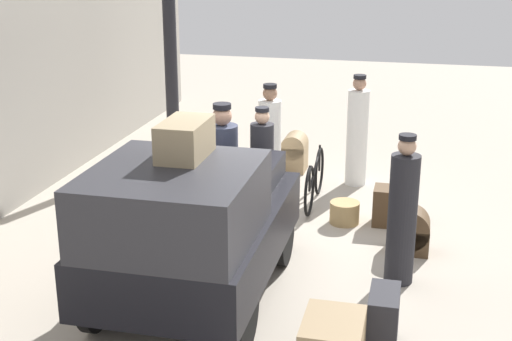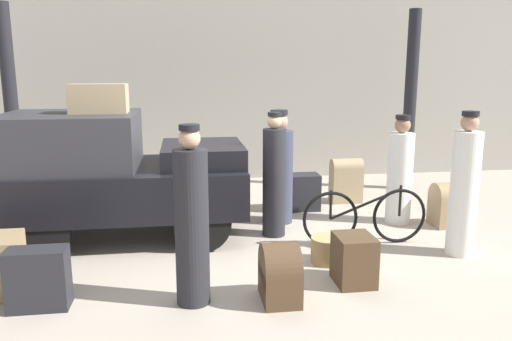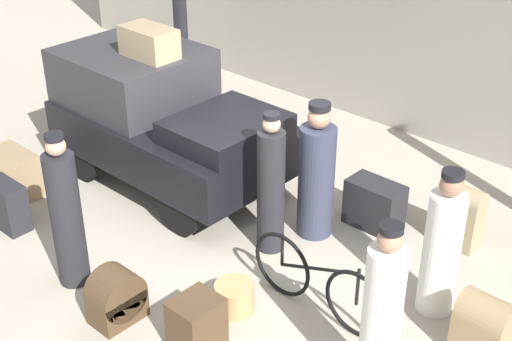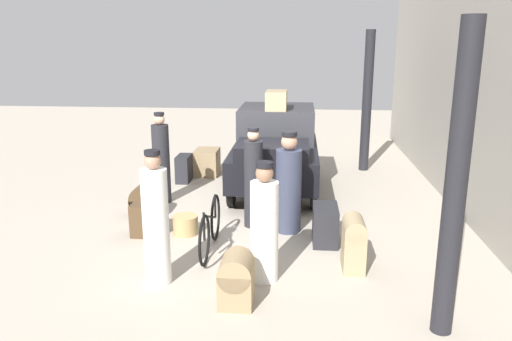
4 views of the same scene
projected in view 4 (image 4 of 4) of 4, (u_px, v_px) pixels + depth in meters
ground_plane at (246, 216)px, 9.35m from camera, size 30.00×30.00×0.00m
station_building_facade at (485, 98)px, 8.43m from camera, size 16.00×0.15×4.50m
canopy_pillar_left at (367, 102)px, 12.29m from camera, size 0.24×0.24×3.45m
canopy_pillar_right at (456, 185)px, 5.25m from camera, size 0.24×0.24×3.45m
truck at (276, 148)px, 10.76m from camera, size 3.25×1.78×1.76m
bicycle at (210, 228)px, 7.73m from camera, size 1.73×0.04×0.81m
wicker_basket at (186, 225)px, 8.48m from camera, size 0.43×0.43×0.32m
porter_with_bicycle at (253, 181)px, 8.68m from camera, size 0.33×0.33×1.77m
porter_lifting_near_truck at (264, 227)px, 6.72m from camera, size 0.38×0.38×1.67m
porter_standing_middle at (288, 187)px, 8.46m from camera, size 0.44×0.44×1.75m
porter_carrying_trunk at (156, 223)px, 6.61m from camera, size 0.35×0.35×1.85m
conductor_in_dark_uniform at (161, 161)px, 9.99m from camera, size 0.34×0.34×1.83m
trunk_barrel_dark at (146, 202)px, 9.29m from camera, size 0.38×0.54×0.61m
suitcase_small_leather at (236, 278)px, 6.19m from camera, size 0.50×0.42×0.67m
trunk_umber_medium at (207, 162)px, 12.19m from camera, size 0.72×0.56×0.63m
suitcase_black_upright at (354, 241)px, 7.11m from camera, size 0.55×0.31×0.79m
suitcase_tan_flat at (147, 219)px, 8.41m from camera, size 0.41×0.48×0.55m
trunk_large_brown at (325, 225)px, 8.09m from camera, size 0.70×0.40×0.61m
trunk_wicker_pale at (184, 168)px, 11.59m from camera, size 0.58×0.30×0.62m
trunk_on_truck_roof at (276, 100)px, 10.66m from camera, size 0.75×0.44×0.39m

